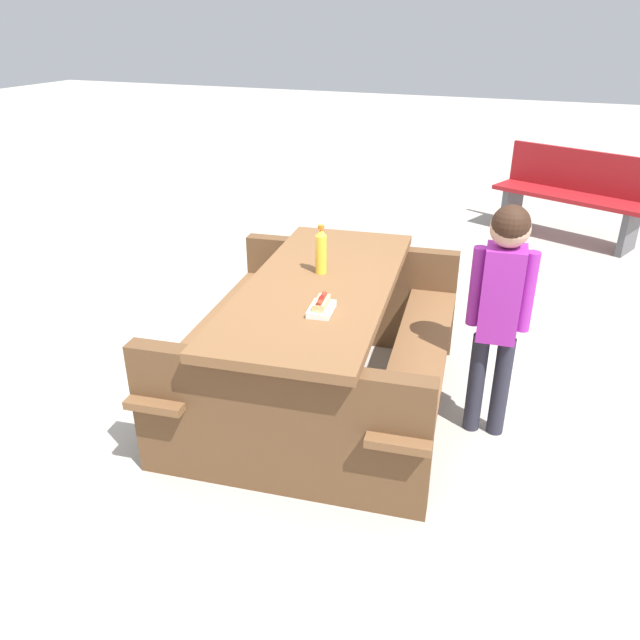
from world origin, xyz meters
TOP-DOWN VIEW (x-y plane):
  - ground_plane at (0.00, 0.00)m, footprint 30.00×30.00m
  - picnic_table at (0.00, 0.00)m, footprint 1.95×1.61m
  - soda_bottle at (-0.13, -0.04)m, footprint 0.06×0.06m
  - hotdog_tray at (0.34, 0.14)m, footprint 0.19×0.13m
  - child_in_coat at (-0.06, 0.93)m, footprint 0.20×0.31m
  - park_bench_near at (-3.67, 1.25)m, footprint 0.94×1.54m

SIDE VIEW (x-z plane):
  - ground_plane at x=0.00m, z-range 0.00..0.00m
  - picnic_table at x=0.00m, z-range 0.07..0.82m
  - park_bench_near at x=-3.67m, z-range 0.02..0.87m
  - hotdog_tray at x=0.34m, z-range 0.74..0.82m
  - child_in_coat at x=-0.06m, z-range 0.18..1.43m
  - soda_bottle at x=-0.13m, z-range 0.74..1.01m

